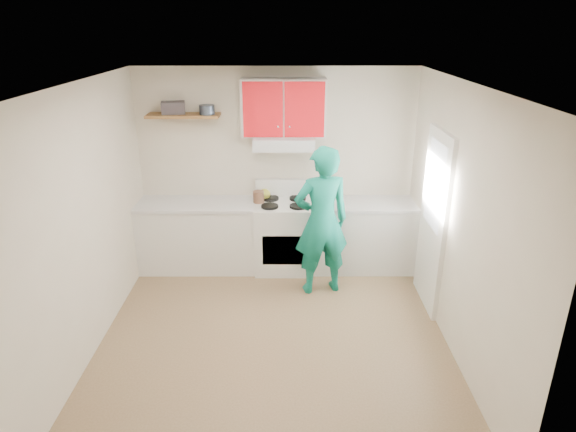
{
  "coord_description": "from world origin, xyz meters",
  "views": [
    {
      "loc": [
        0.14,
        -4.37,
        3.1
      ],
      "look_at": [
        0.15,
        0.55,
        1.15
      ],
      "focal_mm": 30.61,
      "sensor_mm": 36.0,
      "label": 1
    }
  ],
  "objects_px": {
    "kettle": "(264,194)",
    "crock": "(259,198)",
    "tin": "(207,110)",
    "person": "(322,222)",
    "stove": "(284,236)"
  },
  "relations": [
    {
      "from": "kettle",
      "to": "person",
      "type": "xyz_separation_m",
      "value": [
        0.71,
        -0.77,
        -0.08
      ]
    },
    {
      "from": "tin",
      "to": "crock",
      "type": "xyz_separation_m",
      "value": [
        0.62,
        -0.11,
        -1.11
      ]
    },
    {
      "from": "stove",
      "to": "person",
      "type": "relative_size",
      "value": 0.5
    },
    {
      "from": "stove",
      "to": "crock",
      "type": "height_order",
      "value": "crock"
    },
    {
      "from": "stove",
      "to": "crock",
      "type": "bearing_deg",
      "value": 173.63
    },
    {
      "from": "crock",
      "to": "kettle",
      "type": "bearing_deg",
      "value": 61.68
    },
    {
      "from": "crock",
      "to": "person",
      "type": "distance_m",
      "value": 1.01
    },
    {
      "from": "kettle",
      "to": "crock",
      "type": "xyz_separation_m",
      "value": [
        -0.07,
        -0.13,
        -0.0
      ]
    },
    {
      "from": "kettle",
      "to": "crock",
      "type": "height_order",
      "value": "crock"
    },
    {
      "from": "tin",
      "to": "person",
      "type": "distance_m",
      "value": 1.98
    },
    {
      "from": "tin",
      "to": "kettle",
      "type": "relative_size",
      "value": 1.15
    },
    {
      "from": "stove",
      "to": "person",
      "type": "bearing_deg",
      "value": -53.5
    },
    {
      "from": "tin",
      "to": "person",
      "type": "relative_size",
      "value": 0.1
    },
    {
      "from": "kettle",
      "to": "person",
      "type": "relative_size",
      "value": 0.09
    },
    {
      "from": "stove",
      "to": "tin",
      "type": "distance_m",
      "value": 1.9
    }
  ]
}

